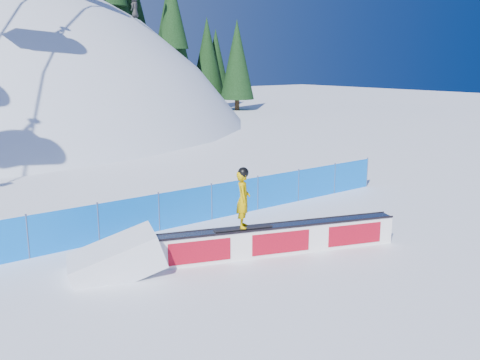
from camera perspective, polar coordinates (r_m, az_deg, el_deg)
ground at (r=13.05m, az=-2.70°, el=-11.09°), size 160.00×160.00×0.00m
treeline at (r=58.15m, az=-8.33°, el=17.66°), size 19.52×9.44×20.56m
safety_fence at (r=16.53m, az=-11.68°, el=-3.97°), size 22.05×0.05×1.30m
rail_box at (r=14.89m, az=4.06°, el=-6.34°), size 6.78×2.78×0.84m
snow_ramp at (r=14.07m, az=-12.98°, el=-9.60°), size 2.75×2.20×1.49m
snowboarder at (r=14.19m, az=0.34°, el=-2.00°), size 1.61×0.80×1.67m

